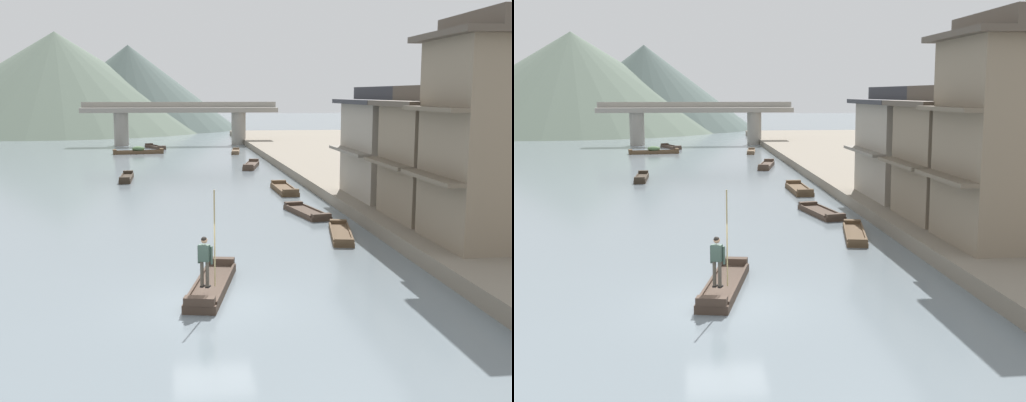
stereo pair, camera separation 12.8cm
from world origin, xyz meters
TOP-DOWN VIEW (x-y plane):
  - ground_plane at (0.00, 0.00)m, footprint 400.00×400.00m
  - riverbank_right at (16.96, 30.00)m, footprint 18.00×110.00m
  - boat_foreground_poled at (0.05, 1.48)m, footprint 2.06×5.16m
  - boatman_person at (-0.22, 0.13)m, footprint 0.54×0.36m
  - boat_moored_nearest at (-4.56, 30.39)m, footprint 0.85×4.41m
  - boat_moored_second at (6.37, 9.11)m, footprint 1.73×4.66m
  - boat_moored_third at (-3.10, 59.91)m, footprint 2.62×4.67m
  - boat_moored_far at (6.16, 23.16)m, footprint 1.20×4.78m
  - boat_midriver_drifting at (5.72, 37.91)m, footprint 2.09×5.32m
  - boat_midriver_upstream at (5.76, 52.49)m, footprint 1.35×4.72m
  - boat_upstream_distant at (5.94, 14.72)m, footprint 1.87×4.39m
  - boat_crossing_west at (-4.73, 52.74)m, footprint 5.44×1.91m
  - house_waterfront_nearest at (11.00, 4.45)m, footprint 5.22×5.67m
  - house_waterfront_second at (11.03, 9.74)m, footprint 5.27×5.89m
  - house_waterfront_tall at (11.18, 16.42)m, footprint 5.57×7.27m
  - stone_bridge at (0.00, 64.80)m, footprint 24.43×2.40m
  - hill_far_west at (-8.61, 104.10)m, footprint 39.63×39.63m
  - hill_far_centre at (-20.93, 101.57)m, footprint 55.19×55.19m

SIDE VIEW (x-z plane):
  - ground_plane at x=0.00m, z-range 0.00..0.00m
  - boat_moored_second at x=6.37m, z-range -0.06..0.31m
  - boat_midriver_upstream at x=5.76m, z-range -0.06..0.33m
  - boat_upstream_distant at x=5.94m, z-range -0.06..0.33m
  - boat_moored_third at x=-3.10m, z-range -0.07..0.37m
  - boat_moored_far at x=6.16m, z-range -0.08..0.40m
  - boat_foreground_poled at x=0.05m, z-range -0.09..0.42m
  - boat_moored_nearest at x=-4.56m, z-range -0.08..0.42m
  - boat_midriver_drifting at x=5.72m, z-range -0.09..0.43m
  - boat_crossing_west at x=-4.73m, z-range -0.13..0.68m
  - riverbank_right at x=16.96m, z-range 0.00..0.64m
  - boatman_person at x=-0.22m, z-range 0.00..3.04m
  - stone_bridge at x=0.00m, z-range 0.81..6.17m
  - house_waterfront_tall at x=11.18m, z-range 0.57..6.71m
  - house_waterfront_second at x=11.03m, z-range 0.59..6.73m
  - house_waterfront_nearest at x=11.00m, z-range 0.59..9.33m
  - hill_far_west at x=-8.61m, z-range 0.00..15.02m
  - hill_far_centre at x=-20.93m, z-range 0.00..17.00m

